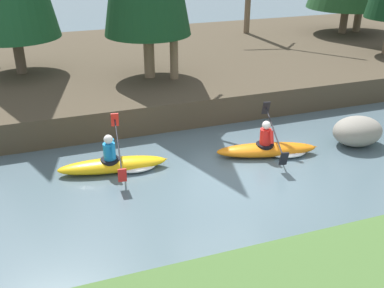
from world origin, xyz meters
TOP-DOWN VIEW (x-y plane):
  - ground_plane at (0.00, 0.00)m, footprint 90.00×90.00m
  - riverbank_far at (0.00, 8.99)m, footprint 44.00×11.53m
  - kayaker_lead at (1.54, 0.87)m, footprint 2.79×2.05m
  - kayaker_middle at (-2.51, 1.38)m, footprint 2.79×2.07m
  - boulder_midstream at (4.15, 0.68)m, footprint 1.44×1.13m

SIDE VIEW (x-z plane):
  - ground_plane at x=0.00m, z-range 0.00..0.00m
  - kayaker_lead at x=1.54m, z-range -0.40..0.80m
  - kayaker_middle at x=-2.51m, z-range -0.40..0.80m
  - boulder_midstream at x=4.15m, z-range 0.00..0.81m
  - riverbank_far at x=0.00m, z-range 0.00..0.88m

